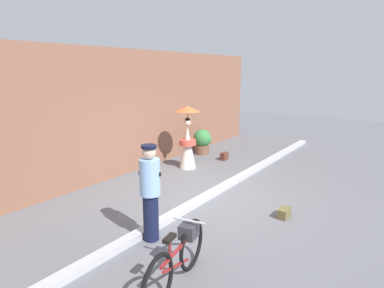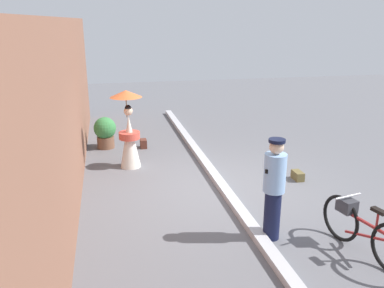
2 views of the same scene
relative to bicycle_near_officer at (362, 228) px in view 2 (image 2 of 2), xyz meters
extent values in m
plane|color=slate|center=(2.77, 1.33, -0.42)|extent=(30.00, 30.00, 0.00)
cube|color=brown|center=(2.77, 4.36, 1.27)|extent=(14.00, 0.40, 3.39)
cube|color=#B2B2B7|center=(2.77, 1.33, -0.36)|extent=(14.00, 0.20, 0.12)
torus|color=black|center=(0.42, 0.09, -0.05)|extent=(0.74, 0.20, 0.74)
cube|color=maroon|center=(-0.06, -0.01, 0.11)|extent=(0.81, 0.20, 0.04)
cube|color=maroon|center=(-0.06, -0.01, -0.10)|extent=(0.71, 0.17, 0.26)
cylinder|color=maroon|center=(-0.23, -0.05, 0.23)|extent=(0.03, 0.03, 0.31)
cube|color=black|center=(-0.23, -0.05, 0.38)|extent=(0.23, 0.13, 0.05)
cylinder|color=silver|center=(0.33, 0.07, 0.37)|extent=(0.12, 0.48, 0.03)
cube|color=#333338|center=(0.33, 0.07, 0.21)|extent=(0.30, 0.27, 0.20)
cylinder|color=#141938|center=(0.69, 1.12, -0.02)|extent=(0.26, 0.26, 0.81)
cylinder|color=#8CB2E0|center=(0.69, 1.12, 0.70)|extent=(0.34, 0.34, 0.61)
sphere|color=#D8B293|center=(0.69, 1.12, 1.11)|extent=(0.22, 0.22, 0.22)
cylinder|color=black|center=(0.69, 1.12, 1.21)|extent=(0.25, 0.25, 0.05)
cube|color=black|center=(0.69, 1.12, 0.76)|extent=(0.17, 0.37, 0.06)
cone|color=silver|center=(4.43, 3.08, 0.20)|extent=(0.48, 0.48, 1.25)
cylinder|color=#D14C3D|center=(4.43, 3.08, 0.35)|extent=(0.49, 0.49, 0.16)
sphere|color=beige|center=(4.43, 3.08, 0.93)|extent=(0.20, 0.20, 0.20)
sphere|color=black|center=(4.43, 3.08, 1.00)|extent=(0.15, 0.15, 0.15)
cylinder|color=olive|center=(4.48, 3.12, 1.05)|extent=(0.02, 0.02, 0.55)
cone|color=orange|center=(4.48, 3.12, 1.32)|extent=(0.73, 0.73, 0.16)
cylinder|color=brown|center=(6.05, 3.64, -0.26)|extent=(0.46, 0.46, 0.32)
sphere|color=#387F42|center=(6.05, 3.64, 0.13)|extent=(0.60, 0.60, 0.60)
sphere|color=#387F42|center=(6.20, 3.55, 0.06)|extent=(0.33, 0.33, 0.33)
cube|color=#592D23|center=(5.82, 2.64, -0.30)|extent=(0.27, 0.17, 0.24)
cube|color=#47241C|center=(5.82, 2.59, -0.24)|extent=(0.23, 0.06, 0.09)
cube|color=brown|center=(2.83, -0.42, -0.33)|extent=(0.32, 0.18, 0.19)
cube|color=brown|center=(2.83, -0.48, -0.28)|extent=(0.28, 0.06, 0.07)
camera|label=1|loc=(-3.05, -2.39, 2.40)|focal=30.57mm
camera|label=2|loc=(-4.53, 3.56, 2.93)|focal=37.07mm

